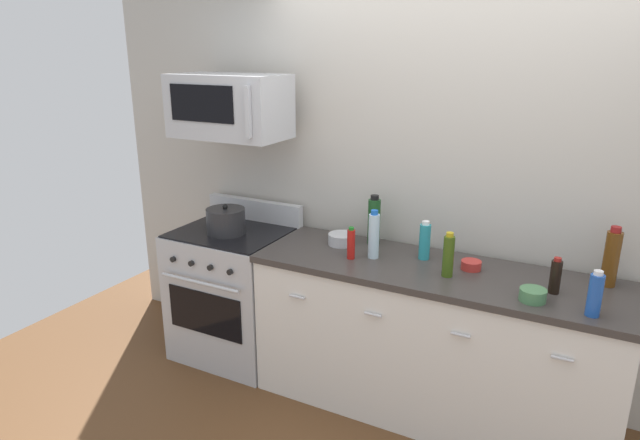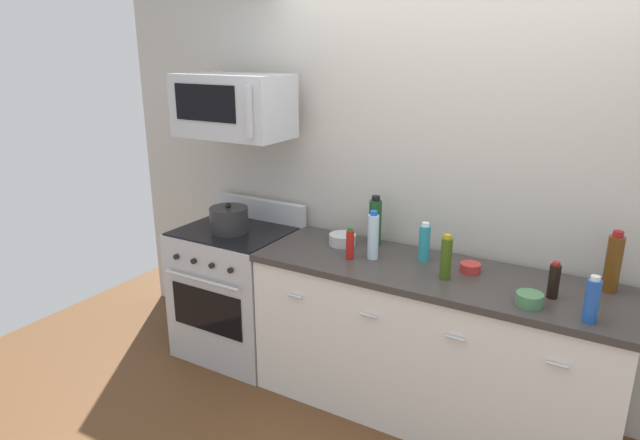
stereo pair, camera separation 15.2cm
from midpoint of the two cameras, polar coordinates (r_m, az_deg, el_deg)
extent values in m
plane|color=brown|center=(3.64, 11.92, -18.64)|extent=(6.20, 6.20, 0.00)
cube|color=#B7B2A8|center=(3.43, 15.56, 3.88)|extent=(5.17, 0.10, 2.70)
cube|color=silver|center=(3.40, 12.39, -12.62)|extent=(2.05, 0.62, 0.88)
cube|color=#383330|center=(3.19, 12.93, -5.45)|extent=(2.08, 0.65, 0.04)
cube|color=black|center=(3.39, 10.33, -20.48)|extent=(2.05, 0.02, 0.10)
cylinder|color=silver|center=(3.27, -1.25, -7.88)|extent=(0.10, 0.02, 0.02)
cylinder|color=silver|center=(3.07, 6.49, -9.77)|extent=(0.10, 0.02, 0.02)
cylinder|color=silver|center=(2.93, 15.22, -11.68)|extent=(0.10, 0.02, 0.02)
cylinder|color=silver|center=(2.87, 24.66, -13.41)|extent=(0.10, 0.02, 0.02)
cube|color=#B7BABF|center=(3.98, -7.40, -7.38)|extent=(0.76, 0.64, 0.91)
cube|color=black|center=(3.76, -10.44, -9.18)|extent=(0.58, 0.01, 0.30)
cylinder|color=#B7BABF|center=(3.64, -10.95, -6.13)|extent=(0.61, 0.02, 0.02)
cube|color=#B7BABF|center=(4.01, -5.17, 1.05)|extent=(0.76, 0.06, 0.16)
cube|color=black|center=(3.81, -7.67, -1.08)|extent=(0.73, 0.61, 0.01)
cylinder|color=black|center=(3.76, -13.45, -3.71)|extent=(0.04, 0.02, 0.04)
cylinder|color=black|center=(3.67, -11.72, -4.17)|extent=(0.04, 0.02, 0.04)
cylinder|color=black|center=(3.57, -9.89, -4.66)|extent=(0.04, 0.02, 0.04)
cylinder|color=black|center=(3.48, -7.97, -5.16)|extent=(0.04, 0.02, 0.04)
cube|color=#B7BABF|center=(3.68, -7.71, 11.55)|extent=(0.74, 0.40, 0.40)
cube|color=black|center=(3.55, -10.57, 11.74)|extent=(0.48, 0.01, 0.22)
cube|color=#B7BABF|center=(3.32, -5.95, 10.99)|extent=(0.02, 0.04, 0.30)
cylinder|color=#1E4CA5|center=(2.84, 27.55, -7.42)|extent=(0.06, 0.06, 0.20)
cylinder|color=silver|center=(2.80, 27.87, -5.32)|extent=(0.04, 0.04, 0.02)
cylinder|color=black|center=(3.02, 24.24, -5.80)|extent=(0.06, 0.06, 0.17)
cylinder|color=maroon|center=(2.99, 24.47, -4.11)|extent=(0.04, 0.04, 0.02)
cylinder|color=#B21914|center=(3.25, 4.44, -2.57)|extent=(0.05, 0.05, 0.18)
cylinder|color=#19721E|center=(3.22, 4.48, -0.94)|extent=(0.03, 0.03, 0.02)
cylinder|color=teal|center=(3.28, 11.98, -2.38)|extent=(0.07, 0.07, 0.21)
cylinder|color=white|center=(3.25, 12.11, -0.46)|extent=(0.04, 0.04, 0.02)
cylinder|color=silver|center=(3.26, 6.79, -1.78)|extent=(0.06, 0.06, 0.27)
cylinder|color=blue|center=(3.21, 6.88, 0.68)|extent=(0.04, 0.04, 0.03)
cylinder|color=#59330F|center=(3.21, 29.11, -4.01)|extent=(0.08, 0.08, 0.29)
cylinder|color=maroon|center=(3.16, 29.54, -1.27)|extent=(0.05, 0.05, 0.03)
cylinder|color=#385114|center=(3.06, 14.22, -3.89)|extent=(0.06, 0.06, 0.23)
cylinder|color=#B29919|center=(3.02, 14.40, -1.67)|extent=(0.04, 0.04, 0.02)
cylinder|color=#19471E|center=(3.48, 6.93, -0.29)|extent=(0.08, 0.08, 0.29)
cylinder|color=black|center=(3.44, 7.03, 2.23)|extent=(0.05, 0.05, 0.03)
cylinder|color=#B2B5BA|center=(3.50, 3.57, -2.02)|extent=(0.17, 0.17, 0.07)
torus|color=#B2B5BA|center=(3.49, 3.58, -1.54)|extent=(0.17, 0.17, 0.01)
cylinder|color=#B2B5BA|center=(3.51, 3.56, -2.47)|extent=(0.09, 0.09, 0.01)
cylinder|color=#B72D28|center=(3.21, 16.51, -4.74)|extent=(0.11, 0.11, 0.05)
torus|color=#B72D28|center=(3.21, 16.54, -4.38)|extent=(0.11, 0.11, 0.01)
cylinder|color=#B72D28|center=(3.22, 16.48, -5.09)|extent=(0.06, 0.06, 0.01)
cylinder|color=#477A4C|center=(2.91, 22.14, -7.58)|extent=(0.13, 0.13, 0.06)
torus|color=#477A4C|center=(2.90, 22.20, -7.08)|extent=(0.13, 0.13, 0.01)
cylinder|color=#477A4C|center=(2.92, 22.08, -8.05)|extent=(0.07, 0.07, 0.01)
cylinder|color=#262628|center=(3.75, -8.19, 0.02)|extent=(0.26, 0.26, 0.17)
sphere|color=black|center=(3.72, -8.26, 1.49)|extent=(0.04, 0.04, 0.04)
camera|label=1|loc=(0.08, -88.70, 0.41)|focal=31.14mm
camera|label=2|loc=(0.08, 91.30, -0.41)|focal=31.14mm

